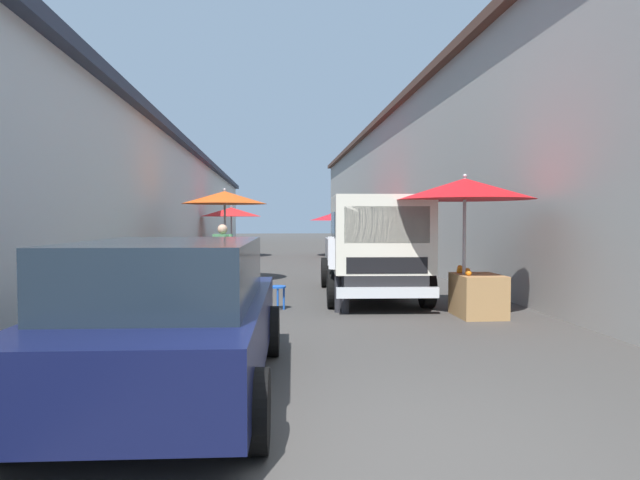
{
  "coord_description": "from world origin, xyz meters",
  "views": [
    {
      "loc": [
        -3.48,
        0.78,
        1.65
      ],
      "look_at": [
        10.42,
        -0.42,
        1.1
      ],
      "focal_mm": 29.79,
      "sensor_mm": 36.0,
      "label": 1
    }
  ],
  "objects_px": {
    "vendor_by_crates": "(223,256)",
    "fruit_stall_near_left": "(341,220)",
    "fruit_stall_far_left": "(362,213)",
    "fruit_stall_near_right": "(232,218)",
    "vendor_in_shade": "(342,263)",
    "fruit_stall_mid_lane": "(223,214)",
    "fruit_stall_far_right": "(467,210)",
    "plastic_stool": "(278,292)",
    "delivery_truck": "(375,250)",
    "hatchback_car": "(172,316)"
  },
  "relations": [
    {
      "from": "vendor_by_crates",
      "to": "fruit_stall_near_left",
      "type": "bearing_deg",
      "value": -18.76
    },
    {
      "from": "fruit_stall_near_left",
      "to": "fruit_stall_far_left",
      "type": "relative_size",
      "value": 1.14
    },
    {
      "from": "fruit_stall_near_right",
      "to": "vendor_by_crates",
      "type": "height_order",
      "value": "fruit_stall_near_right"
    },
    {
      "from": "fruit_stall_far_left",
      "to": "vendor_in_shade",
      "type": "height_order",
      "value": "fruit_stall_far_left"
    },
    {
      "from": "fruit_stall_mid_lane",
      "to": "fruit_stall_far_right",
      "type": "xyz_separation_m",
      "value": [
        -5.12,
        -4.58,
        0.02
      ]
    },
    {
      "from": "fruit_stall_near_right",
      "to": "plastic_stool",
      "type": "relative_size",
      "value": 5.98
    },
    {
      "from": "fruit_stall_near_right",
      "to": "delivery_truck",
      "type": "relative_size",
      "value": 0.52
    },
    {
      "from": "hatchback_car",
      "to": "vendor_by_crates",
      "type": "height_order",
      "value": "vendor_by_crates"
    },
    {
      "from": "hatchback_car",
      "to": "vendor_in_shade",
      "type": "height_order",
      "value": "vendor_in_shade"
    },
    {
      "from": "fruit_stall_near_left",
      "to": "fruit_stall_near_right",
      "type": "xyz_separation_m",
      "value": [
        0.08,
        4.81,
        0.09
      ]
    },
    {
      "from": "delivery_truck",
      "to": "plastic_stool",
      "type": "bearing_deg",
      "value": 110.48
    },
    {
      "from": "vendor_by_crates",
      "to": "vendor_in_shade",
      "type": "height_order",
      "value": "vendor_in_shade"
    },
    {
      "from": "fruit_stall_far_left",
      "to": "plastic_stool",
      "type": "distance_m",
      "value": 11.2
    },
    {
      "from": "fruit_stall_mid_lane",
      "to": "plastic_stool",
      "type": "height_order",
      "value": "fruit_stall_mid_lane"
    },
    {
      "from": "fruit_stall_far_right",
      "to": "fruit_stall_near_right",
      "type": "bearing_deg",
      "value": 19.25
    },
    {
      "from": "fruit_stall_far_right",
      "to": "delivery_truck",
      "type": "xyz_separation_m",
      "value": [
        1.61,
        1.26,
        -0.76
      ]
    },
    {
      "from": "fruit_stall_near_left",
      "to": "vendor_in_shade",
      "type": "xyz_separation_m",
      "value": [
        -14.05,
        1.78,
        -0.75
      ]
    },
    {
      "from": "fruit_stall_far_left",
      "to": "vendor_in_shade",
      "type": "xyz_separation_m",
      "value": [
        -10.99,
        2.19,
        -1.01
      ]
    },
    {
      "from": "fruit_stall_near_left",
      "to": "vendor_in_shade",
      "type": "relative_size",
      "value": 1.84
    },
    {
      "from": "vendor_in_shade",
      "to": "vendor_by_crates",
      "type": "bearing_deg",
      "value": 47.05
    },
    {
      "from": "fruit_stall_near_right",
      "to": "fruit_stall_mid_lane",
      "type": "bearing_deg",
      "value": -176.82
    },
    {
      "from": "fruit_stall_near_left",
      "to": "vendor_by_crates",
      "type": "height_order",
      "value": "fruit_stall_near_left"
    },
    {
      "from": "fruit_stall_near_left",
      "to": "fruit_stall_near_right",
      "type": "height_order",
      "value": "fruit_stall_near_right"
    },
    {
      "from": "delivery_truck",
      "to": "plastic_stool",
      "type": "height_order",
      "value": "delivery_truck"
    },
    {
      "from": "fruit_stall_near_left",
      "to": "fruit_stall_mid_lane",
      "type": "xyz_separation_m",
      "value": [
        -9.42,
        4.28,
        0.15
      ]
    },
    {
      "from": "fruit_stall_mid_lane",
      "to": "fruit_stall_far_left",
      "type": "bearing_deg",
      "value": -36.48
    },
    {
      "from": "fruit_stall_mid_lane",
      "to": "fruit_stall_far_left",
      "type": "distance_m",
      "value": 7.9
    },
    {
      "from": "fruit_stall_near_left",
      "to": "vendor_by_crates",
      "type": "distance_m",
      "value": 12.63
    },
    {
      "from": "hatchback_car",
      "to": "fruit_stall_mid_lane",
      "type": "bearing_deg",
      "value": 2.36
    },
    {
      "from": "fruit_stall_near_right",
      "to": "plastic_stool",
      "type": "distance_m",
      "value": 13.94
    },
    {
      "from": "fruit_stall_far_right",
      "to": "hatchback_car",
      "type": "distance_m",
      "value": 5.71
    },
    {
      "from": "delivery_truck",
      "to": "fruit_stall_near_left",
      "type": "bearing_deg",
      "value": -4.28
    },
    {
      "from": "fruit_stall_mid_lane",
      "to": "hatchback_car",
      "type": "relative_size",
      "value": 0.62
    },
    {
      "from": "fruit_stall_mid_lane",
      "to": "fruit_stall_far_left",
      "type": "height_order",
      "value": "fruit_stall_mid_lane"
    },
    {
      "from": "fruit_stall_near_right",
      "to": "fruit_stall_far_right",
      "type": "bearing_deg",
      "value": -160.75
    },
    {
      "from": "fruit_stall_mid_lane",
      "to": "fruit_stall_far_right",
      "type": "distance_m",
      "value": 6.87
    },
    {
      "from": "plastic_stool",
      "to": "fruit_stall_near_left",
      "type": "bearing_deg",
      "value": -12.01
    },
    {
      "from": "fruit_stall_mid_lane",
      "to": "fruit_stall_far_right",
      "type": "height_order",
      "value": "fruit_stall_mid_lane"
    },
    {
      "from": "fruit_stall_mid_lane",
      "to": "plastic_stool",
      "type": "relative_size",
      "value": 5.63
    },
    {
      "from": "vendor_by_crates",
      "to": "vendor_in_shade",
      "type": "xyz_separation_m",
      "value": [
        -2.12,
        -2.27,
        0.0
      ]
    },
    {
      "from": "fruit_stall_near_left",
      "to": "fruit_stall_near_right",
      "type": "bearing_deg",
      "value": 89.03
    },
    {
      "from": "fruit_stall_mid_lane",
      "to": "hatchback_car",
      "type": "xyz_separation_m",
      "value": [
        -8.83,
        -0.36,
        -1.04
      ]
    },
    {
      "from": "fruit_stall_mid_lane",
      "to": "delivery_truck",
      "type": "bearing_deg",
      "value": -136.63
    },
    {
      "from": "fruit_stall_near_right",
      "to": "hatchback_car",
      "type": "bearing_deg",
      "value": -177.21
    },
    {
      "from": "fruit_stall_far_left",
      "to": "hatchback_car",
      "type": "bearing_deg",
      "value": 164.07
    },
    {
      "from": "delivery_truck",
      "to": "vendor_in_shade",
      "type": "distance_m",
      "value": 1.39
    },
    {
      "from": "plastic_stool",
      "to": "vendor_in_shade",
      "type": "bearing_deg",
      "value": -109.51
    },
    {
      "from": "vendor_in_shade",
      "to": "plastic_stool",
      "type": "distance_m",
      "value": 1.32
    },
    {
      "from": "plastic_stool",
      "to": "fruit_stall_near_right",
      "type": "bearing_deg",
      "value": 7.89
    },
    {
      "from": "fruit_stall_mid_lane",
      "to": "vendor_in_shade",
      "type": "bearing_deg",
      "value": -151.61
    }
  ]
}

